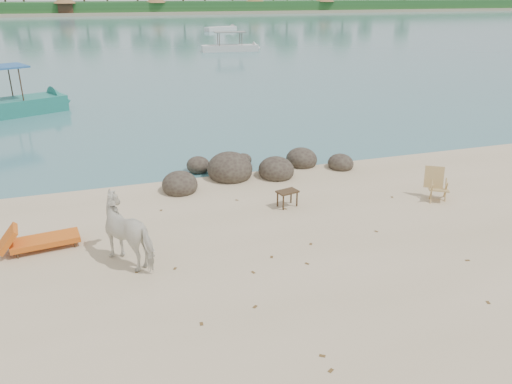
% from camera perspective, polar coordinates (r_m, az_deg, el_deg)
% --- Properties ---
extents(water, '(400.00, 400.00, 0.00)m').
position_cam_1_polar(water, '(98.67, -16.88, 17.86)').
color(water, '#386671').
rests_on(water, ground).
extents(far_shore, '(420.00, 90.00, 1.40)m').
position_cam_1_polar(far_shore, '(178.58, -17.96, 19.17)').
color(far_shore, tan).
rests_on(far_shore, ground).
extents(far_scenery, '(420.00, 18.00, 9.50)m').
position_cam_1_polar(far_scenery, '(145.22, -17.79, 20.03)').
color(far_scenery, '#1E4C1E').
rests_on(far_scenery, ground).
extents(boulders, '(6.33, 2.78, 1.06)m').
position_cam_1_polar(boulders, '(15.77, -0.75, 2.55)').
color(boulders, '#302620').
rests_on(boulders, ground).
extents(cow, '(1.61, 1.82, 1.43)m').
position_cam_1_polar(cow, '(10.91, -14.06, -4.40)').
color(cow, silver).
rests_on(cow, ground).
extents(side_table, '(0.63, 0.49, 0.45)m').
position_cam_1_polar(side_table, '(13.45, 3.59, -0.89)').
color(side_table, '#352615').
rests_on(side_table, ground).
extents(lounge_chair, '(1.90, 0.87, 0.55)m').
position_cam_1_polar(lounge_chair, '(12.24, -22.99, -4.86)').
color(lounge_chair, orange).
rests_on(lounge_chair, ground).
extents(deck_chair, '(0.81, 0.83, 0.89)m').
position_cam_1_polar(deck_chair, '(14.67, 20.21, 0.64)').
color(deck_chair, tan).
rests_on(deck_chair, ground).
extents(boat_mid, '(6.31, 2.05, 3.02)m').
position_cam_1_polar(boat_mid, '(51.33, -3.03, 17.49)').
color(boat_mid, silver).
rests_on(boat_mid, water).
extents(boat_far, '(5.96, 3.61, 0.69)m').
position_cam_1_polar(boat_far, '(79.90, -4.04, 18.20)').
color(boat_far, silver).
rests_on(boat_far, water).
extents(dead_leaves, '(7.40, 7.07, 0.00)m').
position_cam_1_polar(dead_leaves, '(11.06, 2.87, -7.49)').
color(dead_leaves, brown).
rests_on(dead_leaves, ground).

